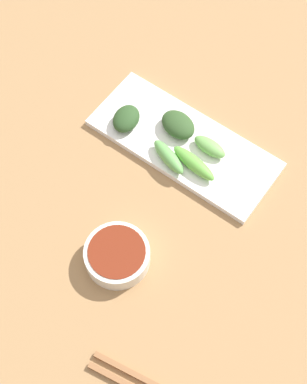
{
  "coord_description": "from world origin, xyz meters",
  "views": [
    {
      "loc": [
        -0.38,
        -0.28,
        0.89
      ],
      "look_at": [
        -0.02,
        -0.02,
        0.05
      ],
      "focal_mm": 54.86,
      "sensor_mm": 36.0,
      "label": 1
    }
  ],
  "objects": [
    {
      "name": "sauce_bowl",
      "position": [
        -0.14,
        -0.04,
        0.04
      ],
      "size": [
        0.1,
        0.1,
        0.03
      ],
      "color": "silver",
      "rests_on": "tabletop"
    },
    {
      "name": "serving_plate",
      "position": [
        0.09,
        -0.0,
        0.03
      ],
      "size": [
        0.14,
        0.33,
        0.01
      ],
      "primitive_type": "cube",
      "color": "white",
      "rests_on": "tabletop"
    },
    {
      "name": "broccoli_stalk_1",
      "position": [
        0.06,
        -0.04,
        0.04
      ],
      "size": [
        0.04,
        0.09,
        0.02
      ],
      "primitive_type": "ellipsoid",
      "rotation": [
        0.0,
        0.0,
        -0.15
      ],
      "color": "#61AC3E",
      "rests_on": "serving_plate"
    },
    {
      "name": "broccoli_stalk_4",
      "position": [
        0.11,
        -0.04,
        0.04
      ],
      "size": [
        0.03,
        0.06,
        0.02
      ],
      "primitive_type": "ellipsoid",
      "rotation": [
        0.0,
        0.0,
        -0.04
      ],
      "color": "#6CAA51",
      "rests_on": "serving_plate"
    },
    {
      "name": "broccoli_stalk_0",
      "position": [
        0.05,
        0.0,
        0.04
      ],
      "size": [
        0.05,
        0.08,
        0.02
      ],
      "primitive_type": "ellipsoid",
      "rotation": [
        0.0,
        0.0,
        -0.33
      ],
      "color": "#60A350",
      "rests_on": "serving_plate"
    },
    {
      "name": "broccoli_leafy_2",
      "position": [
        0.11,
        0.02,
        0.05
      ],
      "size": [
        0.06,
        0.07,
        0.03
      ],
      "primitive_type": "ellipsoid",
      "rotation": [
        0.0,
        0.0,
        -0.21
      ],
      "color": "#2E4C23",
      "rests_on": "serving_plate"
    },
    {
      "name": "tabletop",
      "position": [
        0.0,
        0.0,
        0.01
      ],
      "size": [
        2.1,
        2.1,
        0.02
      ],
      "primitive_type": "cube",
      "color": "#9A7349",
      "rests_on": "ground"
    },
    {
      "name": "broccoli_leafy_3",
      "position": [
        0.07,
        0.1,
        0.04
      ],
      "size": [
        0.07,
        0.06,
        0.03
      ],
      "primitive_type": "ellipsoid",
      "rotation": [
        0.0,
        0.0,
        0.22
      ],
      "color": "#294822",
      "rests_on": "serving_plate"
    }
  ]
}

